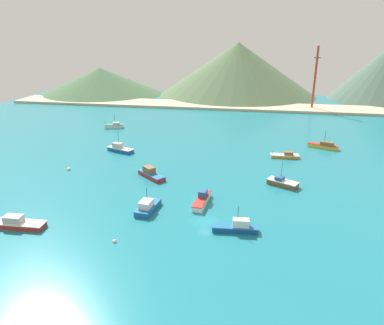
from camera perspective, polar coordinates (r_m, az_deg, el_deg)
The scene contains 17 objects.
ground at distance 102.72m, azimuth 4.50°, elevation -1.30°, with size 260.00×280.00×0.50m.
fishing_boat_1 at distance 97.69m, azimuth -6.49°, elevation -1.76°, with size 9.00×8.20×2.69m.
fishing_boat_2 at distance 115.99m, azimuth 14.51°, elevation 1.09°, with size 8.72×3.21×1.96m.
fishing_boat_3 at distance 79.78m, azimuth -7.03°, elevation -6.90°, with size 4.12×8.36×5.46m.
fishing_boat_4 at distance 94.56m, azimuth 14.06°, elevation -3.08°, with size 8.17×6.16×6.53m.
fishing_boat_6 at distance 120.38m, azimuth -11.33°, elevation 2.17°, with size 9.65×5.90×6.84m.
fishing_boat_7 at distance 129.06m, azimuth 20.07°, elevation 2.51°, with size 9.94×5.71×6.09m.
fishing_boat_8 at distance 80.74m, azimuth -25.67°, elevation -8.63°, with size 10.19×3.37×2.46m.
fishing_boat_9 at distance 82.48m, azimuth 1.57°, elevation -5.85°, with size 3.06×9.71×2.78m.
fishing_boat_10 at distance 72.06m, azimuth 7.04°, elevation -10.06°, with size 9.14×2.94×5.42m.
fishing_boat_11 at distance 151.17m, azimuth -12.17°, elevation 5.68°, with size 7.87×4.52×5.38m.
buoy_0 at distance 70.13m, azimuth -12.11°, elevation -12.05°, with size 0.79×0.79×0.79m.
buoy_1 at distance 108.02m, azimuth -18.86°, elevation -1.03°, with size 1.07×1.07×1.07m.
beach_strip at distance 191.55m, azimuth 7.51°, elevation 8.79°, with size 247.00×19.99×1.20m, color #C6B793.
hill_west at distance 237.85m, azimuth -14.17°, elevation 12.33°, with size 76.07×76.07×16.14m.
hill_central at distance 229.62m, azimuth 7.19°, elevation 14.42°, with size 95.53×95.53×31.34m.
radio_tower at distance 191.07m, azimuth 18.83°, elevation 12.50°, with size 3.08×2.46×30.81m.
Camera 1 is at (9.31, -65.42, 36.64)m, focal length 33.82 mm.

